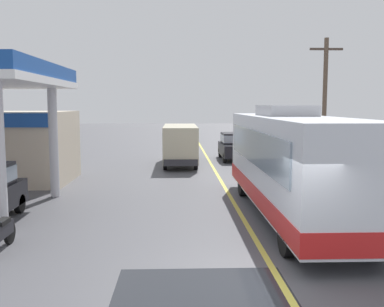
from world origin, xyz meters
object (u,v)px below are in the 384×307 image
(minibus_opposing_lane, at_px, (180,141))
(car_trailing_behind_bus, at_px, (233,145))
(motorcycle_parked_forecourt, at_px, (1,234))
(coach_bus_main, at_px, (292,165))

(minibus_opposing_lane, relative_size, car_trailing_behind_bus, 1.46)
(motorcycle_parked_forecourt, bearing_deg, car_trailing_behind_bus, 65.59)
(coach_bus_main, xyz_separation_m, minibus_opposing_lane, (-3.59, 12.63, -0.25))
(motorcycle_parked_forecourt, height_order, car_trailing_behind_bus, car_trailing_behind_bus)
(minibus_opposing_lane, bearing_deg, motorcycle_parked_forecourt, -106.47)
(coach_bus_main, relative_size, motorcycle_parked_forecourt, 6.13)
(minibus_opposing_lane, height_order, motorcycle_parked_forecourt, minibus_opposing_lane)
(coach_bus_main, distance_m, minibus_opposing_lane, 13.13)
(coach_bus_main, bearing_deg, car_trailing_behind_bus, 89.86)
(coach_bus_main, relative_size, minibus_opposing_lane, 1.80)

